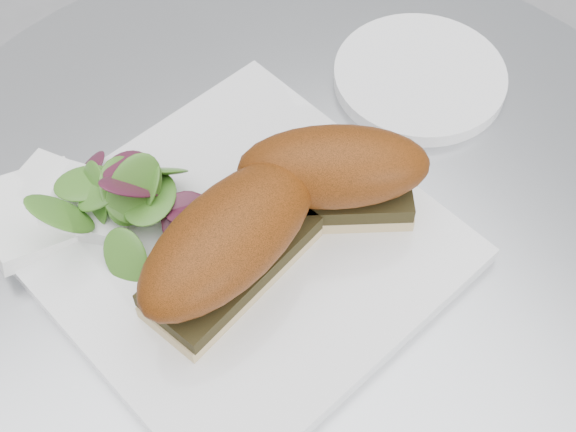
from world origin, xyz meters
name	(u,v)px	position (x,y,z in m)	size (l,w,h in m)	color
table	(299,359)	(0.00, 0.00, 0.49)	(0.70, 0.70, 0.73)	#B8BBBF
plate	(241,249)	(-0.05, 0.01, 0.74)	(0.28, 0.28, 0.02)	white
sandwich_left	(230,244)	(-0.07, -0.01, 0.79)	(0.17, 0.11, 0.08)	tan
sandwich_right	(333,174)	(0.02, -0.01, 0.79)	(0.15, 0.13, 0.08)	tan
salad	(135,193)	(-0.10, 0.08, 0.77)	(0.12, 0.12, 0.05)	#50832B
napkin	(67,216)	(-0.15, 0.11, 0.74)	(0.11, 0.11, 0.02)	white
saucer	(420,77)	(0.18, 0.07, 0.74)	(0.16, 0.16, 0.01)	white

